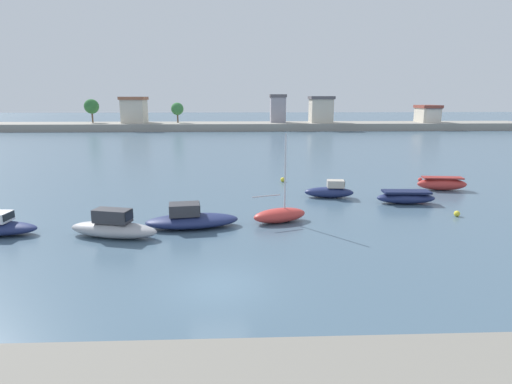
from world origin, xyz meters
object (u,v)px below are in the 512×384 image
(mooring_buoy_0, at_px, (457,214))
(mooring_buoy_1, at_px, (283,180))
(moored_boat_3, at_px, (280,215))
(moored_boat_5, at_px, (406,197))
(moored_boat_1, at_px, (113,227))
(mooring_buoy_2, at_px, (420,180))
(moored_boat_4, at_px, (330,191))
(moored_boat_6, at_px, (442,184))
(moored_boat_2, at_px, (191,219))

(mooring_buoy_0, distance_m, mooring_buoy_1, 15.74)
(moored_boat_3, relative_size, moored_boat_5, 1.27)
(moored_boat_1, relative_size, mooring_buoy_2, 14.44)
(moored_boat_3, relative_size, moored_boat_4, 1.41)
(moored_boat_3, xyz_separation_m, mooring_buoy_0, (11.78, 0.80, -0.29))
(moored_boat_4, height_order, mooring_buoy_0, moored_boat_4)
(mooring_buoy_0, distance_m, mooring_buoy_2, 11.81)
(moored_boat_4, distance_m, moored_boat_6, 10.28)
(mooring_buoy_1, relative_size, mooring_buoy_2, 1.14)
(mooring_buoy_0, height_order, mooring_buoy_1, mooring_buoy_1)
(moored_boat_1, distance_m, mooring_buoy_1, 18.82)
(moored_boat_1, xyz_separation_m, mooring_buoy_1, (11.08, 15.20, -0.36))
(moored_boat_6, distance_m, mooring_buoy_0, 8.41)
(moored_boat_2, bearing_deg, moored_boat_6, 17.84)
(mooring_buoy_2, bearing_deg, moored_boat_4, -148.62)
(mooring_buoy_0, bearing_deg, moored_boat_4, 142.18)
(moored_boat_3, relative_size, mooring_buoy_0, 14.39)
(moored_boat_1, height_order, mooring_buoy_2, moored_boat_1)
(moored_boat_1, distance_m, moored_boat_2, 4.45)
(moored_boat_3, distance_m, mooring_buoy_1, 12.81)
(moored_boat_4, xyz_separation_m, mooring_buoy_2, (9.73, 5.93, -0.33))
(moored_boat_1, distance_m, mooring_buoy_0, 21.62)
(moored_boat_1, xyz_separation_m, moored_boat_4, (14.13, 8.90, -0.05))
(moored_boat_4, xyz_separation_m, moored_boat_5, (5.21, -2.05, -0.06))
(moored_boat_5, distance_m, mooring_buoy_2, 9.18)
(moored_boat_5, xyz_separation_m, mooring_buoy_1, (-8.25, 8.36, -0.24))
(moored_boat_5, bearing_deg, moored_boat_3, -152.39)
(moored_boat_3, bearing_deg, moored_boat_1, 174.94)
(moored_boat_3, xyz_separation_m, moored_boat_5, (9.76, 4.36, -0.02))
(moored_boat_3, bearing_deg, moored_boat_2, 169.42)
(moored_boat_1, height_order, moored_boat_6, moored_boat_1)
(mooring_buoy_0, bearing_deg, mooring_buoy_2, 77.80)
(moored_boat_1, height_order, moored_boat_4, moored_boat_1)
(moored_boat_3, height_order, mooring_buoy_0, moored_boat_3)
(moored_boat_2, relative_size, moored_boat_3, 1.05)
(moored_boat_2, height_order, moored_boat_4, moored_boat_2)
(moored_boat_2, height_order, moored_boat_5, moored_boat_2)
(moored_boat_5, bearing_deg, mooring_buoy_2, 64.02)
(moored_boat_5, relative_size, mooring_buoy_2, 11.52)
(mooring_buoy_1, bearing_deg, moored_boat_5, -45.36)
(moored_boat_2, distance_m, mooring_buoy_2, 23.73)
(mooring_buoy_2, bearing_deg, moored_boat_2, -146.17)
(moored_boat_1, xyz_separation_m, moored_boat_5, (19.34, 6.85, -0.11))
(moored_boat_1, xyz_separation_m, moored_boat_2, (4.15, 1.62, -0.06))
(moored_boat_3, distance_m, moored_boat_5, 10.69)
(moored_boat_4, bearing_deg, mooring_buoy_0, -31.36)
(moored_boat_1, bearing_deg, moored_boat_2, 35.76)
(moored_boat_1, bearing_deg, moored_boat_4, 46.58)
(moored_boat_2, height_order, mooring_buoy_2, moored_boat_2)
(moored_boat_4, height_order, moored_boat_6, moored_boat_4)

